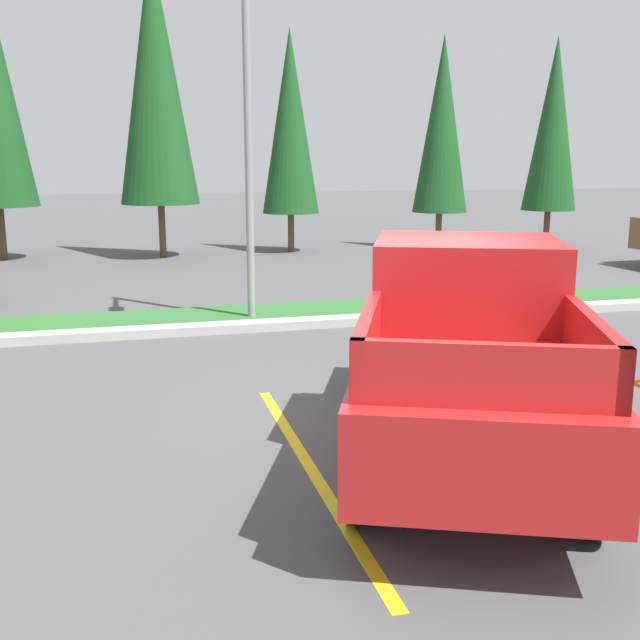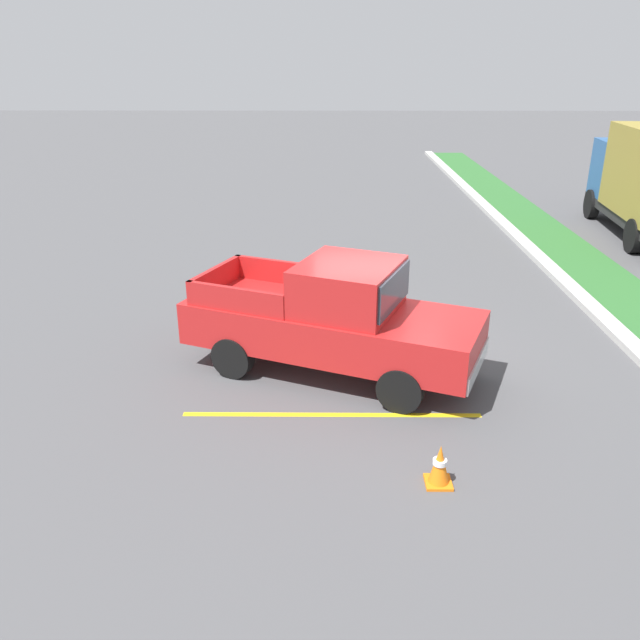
# 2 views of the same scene
# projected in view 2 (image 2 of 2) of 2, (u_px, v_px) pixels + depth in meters

# --- Properties ---
(ground_plane) EXTENTS (120.00, 120.00, 0.00)m
(ground_plane) POSITION_uv_depth(u_px,v_px,m) (380.00, 364.00, 12.10)
(ground_plane) COLOR #4C4C4F
(parking_line_near) EXTENTS (0.12, 4.80, 0.01)m
(parking_line_near) POSITION_uv_depth(u_px,v_px,m) (331.00, 337.00, 13.24)
(parking_line_near) COLOR yellow
(parking_line_near) RESTS_ON ground
(parking_line_far) EXTENTS (0.12, 4.80, 0.01)m
(parking_line_far) POSITION_uv_depth(u_px,v_px,m) (332.00, 415.00, 10.38)
(parking_line_far) COLOR yellow
(parking_line_far) RESTS_ON ground
(pickup_truck_main) EXTENTS (3.75, 5.54, 2.10)m
(pickup_truck_main) POSITION_uv_depth(u_px,v_px,m) (334.00, 319.00, 11.40)
(pickup_truck_main) COLOR black
(pickup_truck_main) RESTS_ON ground
(traffic_cone) EXTENTS (0.36, 0.36, 0.60)m
(traffic_cone) POSITION_uv_depth(u_px,v_px,m) (440.00, 465.00, 8.60)
(traffic_cone) COLOR orange
(traffic_cone) RESTS_ON ground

